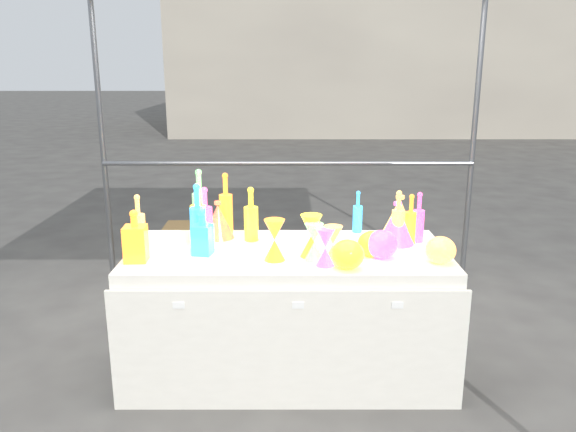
{
  "coord_description": "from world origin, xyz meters",
  "views": [
    {
      "loc": [
        -0.0,
        -3.03,
        1.76
      ],
      "look_at": [
        0.0,
        0.0,
        0.95
      ],
      "focal_mm": 35.0,
      "sensor_mm": 36.0,
      "label": 1
    }
  ],
  "objects_px": {
    "cardboard_box_closed": "(195,247)",
    "globe_0": "(348,256)",
    "display_table": "(288,312)",
    "bottle_0": "(198,213)",
    "hourglass_0": "(275,240)",
    "lampshade_0": "(218,220)"
  },
  "relations": [
    {
      "from": "cardboard_box_closed",
      "to": "hourglass_0",
      "type": "xyz_separation_m",
      "value": [
        0.76,
        -1.92,
        0.67
      ]
    },
    {
      "from": "bottle_0",
      "to": "globe_0",
      "type": "xyz_separation_m",
      "value": [
        0.83,
        -0.46,
        -0.11
      ]
    },
    {
      "from": "hourglass_0",
      "to": "lampshade_0",
      "type": "bearing_deg",
      "value": 130.59
    },
    {
      "from": "globe_0",
      "to": "lampshade_0",
      "type": "bearing_deg",
      "value": 143.33
    },
    {
      "from": "hourglass_0",
      "to": "lampshade_0",
      "type": "relative_size",
      "value": 0.99
    },
    {
      "from": "lampshade_0",
      "to": "hourglass_0",
      "type": "bearing_deg",
      "value": -69.42
    },
    {
      "from": "cardboard_box_closed",
      "to": "globe_0",
      "type": "bearing_deg",
      "value": -61.67
    },
    {
      "from": "display_table",
      "to": "bottle_0",
      "type": "relative_size",
      "value": 5.17
    },
    {
      "from": "bottle_0",
      "to": "hourglass_0",
      "type": "bearing_deg",
      "value": -35.37
    },
    {
      "from": "lampshade_0",
      "to": "globe_0",
      "type": "bearing_deg",
      "value": -56.67
    },
    {
      "from": "globe_0",
      "to": "bottle_0",
      "type": "bearing_deg",
      "value": 151.26
    },
    {
      "from": "cardboard_box_closed",
      "to": "lampshade_0",
      "type": "xyz_separation_m",
      "value": [
        0.41,
        -1.52,
        0.67
      ]
    },
    {
      "from": "cardboard_box_closed",
      "to": "hourglass_0",
      "type": "distance_m",
      "value": 2.17
    },
    {
      "from": "display_table",
      "to": "hourglass_0",
      "type": "distance_m",
      "value": 0.52
    },
    {
      "from": "cardboard_box_closed",
      "to": "hourglass_0",
      "type": "height_order",
      "value": "hourglass_0"
    },
    {
      "from": "cardboard_box_closed",
      "to": "lampshade_0",
      "type": "height_order",
      "value": "lampshade_0"
    },
    {
      "from": "bottle_0",
      "to": "cardboard_box_closed",
      "type": "bearing_deg",
      "value": 100.72
    },
    {
      "from": "cardboard_box_closed",
      "to": "globe_0",
      "type": "relative_size",
      "value": 3.13
    },
    {
      "from": "bottle_0",
      "to": "globe_0",
      "type": "relative_size",
      "value": 2.07
    },
    {
      "from": "hourglass_0",
      "to": "globe_0",
      "type": "bearing_deg",
      "value": -19.48
    },
    {
      "from": "display_table",
      "to": "hourglass_0",
      "type": "height_order",
      "value": "hourglass_0"
    },
    {
      "from": "display_table",
      "to": "globe_0",
      "type": "height_order",
      "value": "globe_0"
    }
  ]
}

